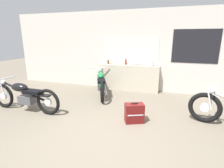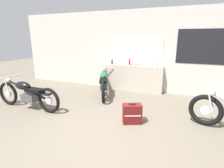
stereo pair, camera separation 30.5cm
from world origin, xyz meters
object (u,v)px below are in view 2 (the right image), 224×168
object	(u,v)px
motorcycle_black	(27,94)
hard_case_darkred	(132,114)
bottle_left_center	(129,62)
bottle_center	(156,63)
bottle_leftmost	(112,62)
motorcycle_green	(104,83)

from	to	relation	value
motorcycle_black	hard_case_darkred	bearing A→B (deg)	4.88
motorcycle_black	bottle_left_center	bearing A→B (deg)	53.17
bottle_center	motorcycle_black	world-z (taller)	bottle_center
hard_case_darkred	motorcycle_black	bearing A→B (deg)	-175.12
bottle_left_center	bottle_center	xyz separation A→B (m)	(0.94, -0.02, -0.00)
bottle_leftmost	bottle_center	size ratio (longest dim) A/B	0.85
hard_case_darkred	bottle_left_center	bearing A→B (deg)	108.09
bottle_center	hard_case_darkred	xyz separation A→B (m)	(-0.13, -2.44, -0.81)
bottle_leftmost	bottle_left_center	xyz separation A→B (m)	(0.65, 0.04, 0.02)
bottle_leftmost	hard_case_darkred	bearing A→B (deg)	-59.01
motorcycle_black	hard_case_darkred	size ratio (longest dim) A/B	4.43
hard_case_darkred	motorcycle_green	bearing A→B (deg)	131.65
bottle_center	motorcycle_green	bearing A→B (deg)	-151.99
motorcycle_green	hard_case_darkred	world-z (taller)	motorcycle_green
bottle_leftmost	hard_case_darkred	xyz separation A→B (m)	(1.45, -2.42, -0.80)
bottle_center	hard_case_darkred	distance (m)	2.58
bottle_left_center	bottle_center	distance (m)	0.94
bottle_leftmost	bottle_center	xyz separation A→B (m)	(1.59, 0.02, 0.02)
hard_case_darkred	bottle_leftmost	bearing A→B (deg)	120.99
motorcycle_black	hard_case_darkred	xyz separation A→B (m)	(2.83, 0.24, -0.19)
bottle_leftmost	hard_case_darkred	size ratio (longest dim) A/B	0.42
bottle_center	motorcycle_green	world-z (taller)	bottle_center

